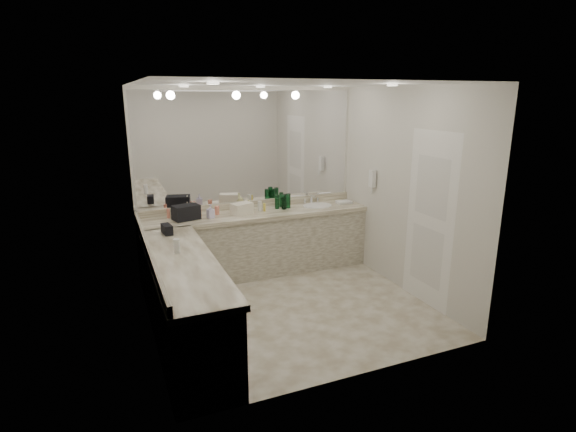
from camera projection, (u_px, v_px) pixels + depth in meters
name	position (u px, v px, depth m)	size (l,w,h in m)	color
floor	(290.00, 307.00, 5.44)	(3.20, 3.20, 0.00)	beige
ceiling	(290.00, 84.00, 4.76)	(3.20, 3.20, 0.00)	white
wall_back	(249.00, 180.00, 6.44)	(3.20, 0.02, 2.60)	beige
wall_left	(143.00, 217.00, 4.51)	(0.02, 3.00, 2.60)	beige
wall_right	(406.00, 191.00, 5.70)	(0.02, 3.00, 2.60)	beige
vanity_back_base	(257.00, 245.00, 6.40)	(3.20, 0.60, 0.84)	beige
vanity_back_top	(257.00, 214.00, 6.27)	(3.20, 0.64, 0.06)	beige
vanity_left_base	(184.00, 304.00, 4.58)	(0.60, 2.40, 0.84)	beige
vanity_left_top	(182.00, 263.00, 4.47)	(0.64, 2.42, 0.06)	beige
backsplash_back	(250.00, 204.00, 6.51)	(3.20, 0.04, 0.10)	beige
backsplash_left	(148.00, 250.00, 4.60)	(0.04, 3.00, 0.10)	beige
mirror_back	(249.00, 147.00, 6.30)	(3.12, 0.01, 1.55)	white
mirror_left	(140.00, 170.00, 4.39)	(0.01, 2.92, 1.55)	white
sink	(317.00, 206.00, 6.63)	(0.44, 0.44, 0.03)	white
faucet	(311.00, 198.00, 6.80)	(0.24, 0.16, 0.14)	silver
wall_phone	(372.00, 179.00, 6.29)	(0.06, 0.10, 0.24)	white
door	(429.00, 220.00, 5.31)	(0.02, 0.82, 2.10)	white
black_toiletry_bag	(186.00, 213.00, 5.87)	(0.33, 0.21, 0.19)	black
black_bag_spill	(167.00, 230.00, 5.27)	(0.09, 0.20, 0.11)	black
cream_cosmetic_case	(242.00, 209.00, 6.14)	(0.28, 0.17, 0.16)	#EEE4CA
hand_towel	(344.00, 202.00, 6.78)	(0.22, 0.15, 0.04)	white
lotion_left	(177.00, 246.00, 4.64)	(0.07, 0.07, 0.16)	white
soap_bottle_a	(193.00, 209.00, 6.00)	(0.08, 0.08, 0.21)	white
soap_bottle_b	(210.00, 211.00, 5.95)	(0.08, 0.08, 0.18)	silver
soap_bottle_c	(249.00, 206.00, 6.26)	(0.14, 0.14, 0.17)	#D6D588
green_bottle_0	(288.00, 201.00, 6.48)	(0.06, 0.06, 0.21)	#135328
green_bottle_1	(284.00, 202.00, 6.41)	(0.07, 0.07, 0.22)	#135328
green_bottle_2	(281.00, 200.00, 6.54)	(0.06, 0.06, 0.22)	#135328
green_bottle_3	(284.00, 203.00, 6.41)	(0.06, 0.06, 0.18)	#135328
green_bottle_4	(277.00, 202.00, 6.44)	(0.06, 0.06, 0.20)	#135328
amenity_bottle_0	(168.00, 213.00, 5.95)	(0.04, 0.04, 0.13)	#E57F66
amenity_bottle_1	(264.00, 207.00, 6.31)	(0.04, 0.04, 0.11)	#F2D84C
amenity_bottle_2	(249.00, 208.00, 6.23)	(0.06, 0.06, 0.14)	silver
amenity_bottle_3	(193.00, 213.00, 6.00)	(0.06, 0.06, 0.11)	#F2D84C
amenity_bottle_4	(189.00, 214.00, 5.95)	(0.06, 0.06, 0.12)	#3F3F4C
amenity_bottle_5	(260.00, 206.00, 6.33)	(0.06, 0.06, 0.14)	white
amenity_bottle_6	(199.00, 212.00, 6.04)	(0.06, 0.06, 0.12)	#E57F66
amenity_bottle_7	(217.00, 210.00, 6.13)	(0.06, 0.06, 0.12)	#E57F66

